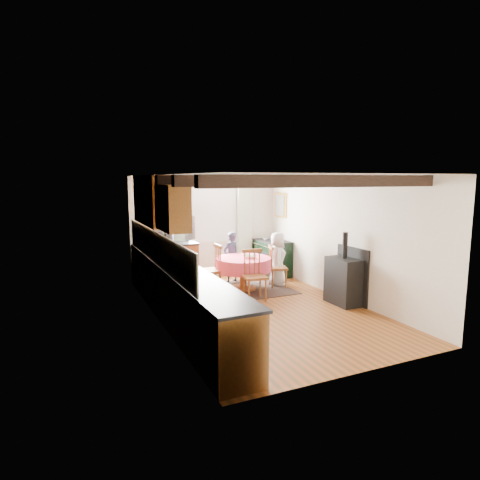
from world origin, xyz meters
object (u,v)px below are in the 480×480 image
chair_left (210,269)px  cast_iron_stove (344,268)px  dining_table (243,274)px  aga_range (272,258)px  child_right (277,259)px  chair_near (255,275)px  cup (254,256)px  child_far (231,257)px  chair_right (278,266)px

chair_left → cast_iron_stove: (2.03, -1.74, 0.18)m
dining_table → aga_range: (1.21, 0.93, 0.09)m
chair_left → child_right: 1.58m
chair_near → child_right: size_ratio=0.83×
chair_left → aga_range: 2.09m
aga_range → child_right: child_right is taller
chair_left → aga_range: size_ratio=1.06×
chair_near → cup: chair_near is taller
cast_iron_stove → child_far: bearing=118.4°
dining_table → aga_range: 1.53m
chair_near → aga_range: size_ratio=1.03×
chair_near → child_far: (0.12, 1.46, 0.09)m
chair_near → cast_iron_stove: (1.41, -0.91, 0.19)m
cast_iron_stove → cup: 1.88m
chair_right → cast_iron_stove: bearing=-144.9°
chair_near → chair_right: 1.12m
chair_near → cast_iron_stove: cast_iron_stove is taller
chair_left → dining_table: bearing=83.9°
chair_right → cup: 0.68m
chair_right → cup: chair_right is taller
chair_near → cast_iron_stove: size_ratio=0.72×
dining_table → chair_right: size_ratio=1.27×
chair_right → aga_range: chair_right is taller
child_right → cup: bearing=127.0°
chair_near → chair_left: size_ratio=0.98×
child_far → chair_right: bearing=115.9°
dining_table → chair_right: bearing=-4.3°
chair_near → chair_right: bearing=44.7°
aga_range → chair_left: bearing=-156.5°
cup → child_far: bearing=100.6°
cast_iron_stove → aga_range: bearing=92.4°
chair_right → child_far: 1.11m
dining_table → chair_left: (-0.71, 0.10, 0.15)m
chair_right → chair_left: bearing=101.3°
dining_table → aga_range: aga_range is taller
chair_near → chair_left: 1.04m
dining_table → cup: cup is taller
cast_iron_stove → child_far: (-1.28, 2.38, -0.10)m
chair_right → child_far: child_far is taller
child_far → cup: 0.89m
chair_left → aga_range: chair_left is taller
cast_iron_stove → child_right: cast_iron_stove is taller
chair_near → chair_left: chair_left is taller
dining_table → child_far: (0.03, 0.73, 0.23)m
aga_range → child_right: size_ratio=0.81×
dining_table → child_far: bearing=87.6°
dining_table → child_right: bearing=5.1°
dining_table → chair_left: bearing=172.3°
chair_left → child_right: bearing=90.9°
chair_near → chair_right: chair_near is taller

